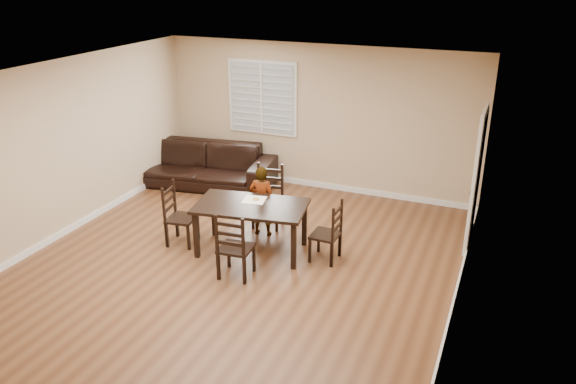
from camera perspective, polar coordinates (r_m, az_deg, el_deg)
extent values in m
plane|color=brown|center=(7.98, -5.79, -8.04)|extent=(7.00, 7.00, 0.00)
cube|color=tan|center=(10.44, 3.02, 7.48)|extent=(6.00, 0.04, 2.70)
cube|color=tan|center=(4.98, -26.16, -12.69)|extent=(6.00, 0.04, 2.70)
cube|color=tan|center=(9.16, -22.98, 3.57)|extent=(0.04, 7.00, 2.70)
cube|color=tan|center=(6.59, 17.44, -2.64)|extent=(0.04, 7.00, 2.70)
cube|color=white|center=(7.02, -6.65, 11.35)|extent=(6.00, 7.00, 0.04)
cube|color=white|center=(10.73, -2.65, 9.54)|extent=(1.40, 0.08, 1.40)
cube|color=white|center=(8.75, 18.59, 1.12)|extent=(0.06, 0.94, 2.05)
cylinder|color=#332114|center=(8.50, 18.14, 0.00)|extent=(0.06, 0.06, 0.02)
cube|color=white|center=(10.83, 2.86, 0.80)|extent=(6.00, 0.03, 0.10)
cube|color=white|center=(9.60, -21.77, -3.79)|extent=(0.03, 7.00, 0.10)
cube|color=white|center=(7.22, 16.12, -12.03)|extent=(0.03, 7.00, 0.10)
cube|color=black|center=(8.18, -3.79, -1.44)|extent=(1.73, 1.15, 0.05)
cube|color=black|center=(8.25, -9.31, -4.36)|extent=(0.08, 0.08, 0.71)
cube|color=black|center=(7.85, 0.58, -5.52)|extent=(0.08, 0.08, 0.71)
cube|color=black|center=(8.87, -7.51, -2.28)|extent=(0.08, 0.08, 0.71)
cube|color=black|center=(8.50, 1.69, -3.24)|extent=(0.08, 0.08, 0.71)
cube|color=black|center=(9.09, -2.09, -0.91)|extent=(0.52, 0.49, 0.04)
cube|color=black|center=(9.23, -1.78, -0.05)|extent=(0.46, 0.11, 1.01)
cube|color=black|center=(9.07, -3.58, -2.56)|extent=(0.05, 0.05, 0.42)
cube|color=black|center=(8.97, -1.16, -2.81)|extent=(0.05, 0.05, 0.42)
cube|color=black|center=(9.39, -2.94, -1.65)|extent=(0.05, 0.05, 0.42)
cube|color=black|center=(9.30, -0.60, -1.88)|extent=(0.05, 0.05, 0.42)
cube|color=black|center=(7.69, -5.32, -5.72)|extent=(0.47, 0.44, 0.04)
cube|color=black|center=(7.50, -5.89, -5.88)|extent=(0.44, 0.07, 0.97)
cube|color=black|center=(7.87, -3.49, -6.77)|extent=(0.04, 0.04, 0.40)
cube|color=black|center=(8.00, -6.03, -6.34)|extent=(0.04, 0.04, 0.40)
cube|color=black|center=(7.59, -4.45, -7.98)|extent=(0.04, 0.04, 0.40)
cube|color=black|center=(7.72, -7.08, -7.51)|extent=(0.04, 0.04, 0.40)
cube|color=black|center=(8.67, -10.75, -2.65)|extent=(0.47, 0.49, 0.04)
cube|color=black|center=(8.72, -11.88, -2.11)|extent=(0.11, 0.44, 0.97)
cube|color=black|center=(8.55, -10.08, -4.61)|extent=(0.04, 0.04, 0.40)
cube|color=black|center=(8.85, -9.13, -3.54)|extent=(0.04, 0.04, 0.40)
cube|color=black|center=(8.68, -12.20, -4.33)|extent=(0.04, 0.04, 0.40)
cube|color=black|center=(8.99, -11.18, -3.29)|extent=(0.04, 0.04, 0.40)
cube|color=black|center=(8.09, 3.81, -4.36)|extent=(0.39, 0.42, 0.04)
cube|color=black|center=(8.01, 4.98, -4.17)|extent=(0.05, 0.41, 0.91)
cube|color=black|center=(8.38, 3.15, -4.91)|extent=(0.04, 0.04, 0.37)
cube|color=black|center=(8.09, 2.23, -5.97)|extent=(0.04, 0.04, 0.37)
cube|color=black|center=(8.28, 5.27, -5.33)|extent=(0.04, 0.04, 0.37)
cube|color=black|center=(7.99, 4.43, -6.41)|extent=(0.04, 0.04, 0.37)
imported|color=gray|center=(8.75, -2.66, -0.92)|extent=(0.44, 0.31, 1.14)
cube|color=white|center=(8.32, -3.43, -0.79)|extent=(0.38, 0.38, 0.00)
torus|color=#CB9349|center=(8.31, -3.30, -0.70)|extent=(0.10, 0.10, 0.03)
torus|color=silver|center=(8.31, -3.30, -0.63)|extent=(0.09, 0.09, 0.02)
imported|color=black|center=(10.94, -8.63, 2.72)|extent=(2.85, 1.44, 0.80)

